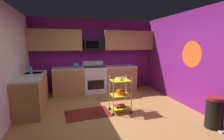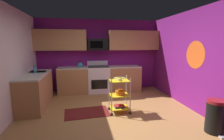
% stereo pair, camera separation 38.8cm
% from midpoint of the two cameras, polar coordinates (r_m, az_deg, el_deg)
% --- Properties ---
extents(floor, '(4.40, 4.80, 0.04)m').
position_cam_midpoint_polar(floor, '(4.15, -2.99, -15.86)').
color(floor, '#A87542').
rests_on(floor, ground).
extents(wall_back, '(4.52, 0.06, 2.60)m').
position_cam_midpoint_polar(wall_back, '(6.17, -7.98, 5.00)').
color(wall_back, '#751970').
rests_on(wall_back, ground).
extents(wall_left, '(0.06, 4.80, 2.60)m').
position_cam_midpoint_polar(wall_left, '(3.97, -36.47, 1.13)').
color(wall_left, silver).
rests_on(wall_left, ground).
extents(wall_right, '(0.06, 4.80, 2.60)m').
position_cam_midpoint_polar(wall_right, '(4.78, 24.00, 3.16)').
color(wall_right, '#751970').
rests_on(wall_right, ground).
extents(wall_flower_decal, '(0.00, 0.70, 0.70)m').
position_cam_midpoint_polar(wall_flower_decal, '(4.76, 23.68, 4.98)').
color(wall_flower_decal, '#E5591E').
extents(counter_run, '(3.67, 2.27, 0.92)m').
position_cam_midpoint_polar(counter_run, '(5.51, -14.04, -4.48)').
color(counter_run, '#B27F4C').
rests_on(counter_run, ground).
extents(oven_range, '(0.76, 0.65, 1.10)m').
position_cam_midpoint_polar(oven_range, '(5.96, -7.97, -3.14)').
color(oven_range, white).
rests_on(oven_range, ground).
extents(upper_cabinets, '(4.40, 0.33, 0.70)m').
position_cam_midpoint_polar(upper_cabinets, '(5.97, -7.72, 10.15)').
color(upper_cabinets, '#B27F4C').
extents(microwave, '(0.70, 0.39, 0.40)m').
position_cam_midpoint_polar(microwave, '(5.93, -8.37, 8.70)').
color(microwave, black).
extents(rolling_cart, '(0.53, 0.40, 0.91)m').
position_cam_midpoint_polar(rolling_cart, '(4.20, 0.19, -8.59)').
color(rolling_cart, silver).
rests_on(rolling_cart, ground).
extents(fruit_bowl, '(0.27, 0.27, 0.07)m').
position_cam_midpoint_polar(fruit_bowl, '(4.10, 0.19, -2.92)').
color(fruit_bowl, silver).
rests_on(fruit_bowl, rolling_cart).
extents(mixing_bowl_large, '(0.25, 0.25, 0.11)m').
position_cam_midpoint_polar(mixing_bowl_large, '(4.19, 0.46, -7.68)').
color(mixing_bowl_large, orange).
rests_on(mixing_bowl_large, rolling_cart).
extents(book_stack, '(0.27, 0.20, 0.05)m').
position_cam_midpoint_polar(book_stack, '(4.30, 0.18, -12.35)').
color(book_stack, '#1E4C8C').
rests_on(book_stack, rolling_cart).
extents(kettle, '(0.21, 0.18, 0.26)m').
position_cam_midpoint_polar(kettle, '(5.82, -14.28, 1.57)').
color(kettle, teal).
rests_on(kettle, counter_run).
extents(dish_soap_bottle, '(0.06, 0.06, 0.20)m').
position_cam_midpoint_polar(dish_soap_bottle, '(4.97, -28.28, -0.19)').
color(dish_soap_bottle, '#2D8CBF').
rests_on(dish_soap_bottle, counter_run).
extents(trash_can, '(0.34, 0.42, 0.66)m').
position_cam_midpoint_polar(trash_can, '(3.98, 29.52, -12.70)').
color(trash_can, black).
rests_on(trash_can, ground).
extents(floor_rug, '(1.15, 0.78, 0.01)m').
position_cam_midpoint_polar(floor_rug, '(4.32, -10.99, -14.56)').
color(floor_rug, maroon).
rests_on(floor_rug, ground).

